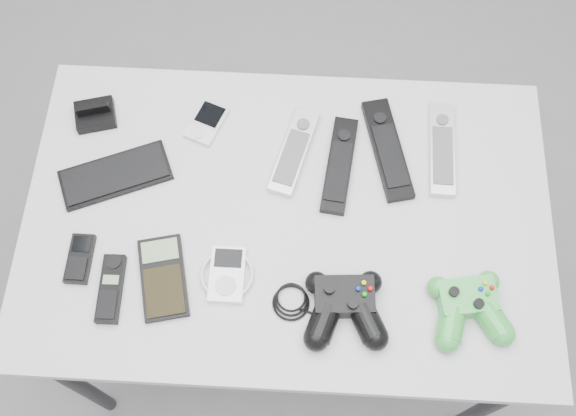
{
  "coord_description": "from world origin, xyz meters",
  "views": [
    {
      "loc": [
        0.05,
        -0.63,
        1.98
      ],
      "look_at": [
        0.02,
        -0.08,
        0.74
      ],
      "focal_mm": 42.0,
      "sensor_mm": 36.0,
      "label": 1
    }
  ],
  "objects_px": {
    "controller_black": "(345,305)",
    "controller_green": "(469,305)",
    "pda": "(206,123)",
    "remote_black_a": "(340,165)",
    "cordless_handset": "(111,289)",
    "desk": "(287,228)",
    "pda_keyboard": "(115,175)",
    "mp3_player": "(227,274)",
    "calculator": "(163,278)",
    "remote_black_b": "(387,149)",
    "mobile_phone": "(80,259)",
    "remote_silver_a": "(294,151)",
    "remote_silver_b": "(442,149)"
  },
  "relations": [
    {
      "from": "mp3_player",
      "to": "controller_black",
      "type": "distance_m",
      "value": 0.24
    },
    {
      "from": "remote_silver_a",
      "to": "cordless_handset",
      "type": "relative_size",
      "value": 1.54
    },
    {
      "from": "mp3_player",
      "to": "controller_black",
      "type": "height_order",
      "value": "controller_black"
    },
    {
      "from": "desk",
      "to": "controller_black",
      "type": "relative_size",
      "value": 3.99
    },
    {
      "from": "pda_keyboard",
      "to": "pda",
      "type": "distance_m",
      "value": 0.22
    },
    {
      "from": "controller_green",
      "to": "remote_black_a",
      "type": "bearing_deg",
      "value": 120.45
    },
    {
      "from": "pda_keyboard",
      "to": "pda",
      "type": "height_order",
      "value": "pda"
    },
    {
      "from": "pda",
      "to": "remote_black_a",
      "type": "bearing_deg",
      "value": 4.12
    },
    {
      "from": "remote_black_a",
      "to": "calculator",
      "type": "distance_m",
      "value": 0.43
    },
    {
      "from": "remote_black_a",
      "to": "mobile_phone",
      "type": "xyz_separation_m",
      "value": [
        -0.51,
        -0.24,
        -0.0
      ]
    },
    {
      "from": "desk",
      "to": "calculator",
      "type": "relative_size",
      "value": 6.4
    },
    {
      "from": "pda_keyboard",
      "to": "mobile_phone",
      "type": "bearing_deg",
      "value": -125.05
    },
    {
      "from": "desk",
      "to": "controller_green",
      "type": "bearing_deg",
      "value": -26.62
    },
    {
      "from": "controller_green",
      "to": "controller_black",
      "type": "bearing_deg",
      "value": 173.04
    },
    {
      "from": "pda",
      "to": "controller_black",
      "type": "distance_m",
      "value": 0.5
    },
    {
      "from": "controller_green",
      "to": "cordless_handset",
      "type": "bearing_deg",
      "value": 170.14
    },
    {
      "from": "desk",
      "to": "remote_black_b",
      "type": "bearing_deg",
      "value": 38.38
    },
    {
      "from": "pda_keyboard",
      "to": "remote_silver_b",
      "type": "height_order",
      "value": "remote_silver_b"
    },
    {
      "from": "desk",
      "to": "remote_black_a",
      "type": "relative_size",
      "value": 4.85
    },
    {
      "from": "remote_silver_a",
      "to": "remote_black_b",
      "type": "height_order",
      "value": "same"
    },
    {
      "from": "pda_keyboard",
      "to": "remote_silver_a",
      "type": "xyz_separation_m",
      "value": [
        0.37,
        0.08,
        0.0
      ]
    },
    {
      "from": "desk",
      "to": "calculator",
      "type": "xyz_separation_m",
      "value": [
        -0.24,
        -0.15,
        0.07
      ]
    },
    {
      "from": "cordless_handset",
      "to": "pda_keyboard",
      "type": "bearing_deg",
      "value": 95.98
    },
    {
      "from": "pda_keyboard",
      "to": "mp3_player",
      "type": "xyz_separation_m",
      "value": [
        0.25,
        -0.21,
        0.0
      ]
    },
    {
      "from": "remote_silver_a",
      "to": "cordless_handset",
      "type": "height_order",
      "value": "remote_silver_a"
    },
    {
      "from": "remote_black_a",
      "to": "mp3_player",
      "type": "relative_size",
      "value": 1.98
    },
    {
      "from": "pda",
      "to": "remote_silver_a",
      "type": "height_order",
      "value": "remote_silver_a"
    },
    {
      "from": "remote_silver_a",
      "to": "remote_silver_b",
      "type": "xyz_separation_m",
      "value": [
        0.31,
        0.02,
        -0.0
      ]
    },
    {
      "from": "controller_black",
      "to": "controller_green",
      "type": "xyz_separation_m",
      "value": [
        0.23,
        0.01,
        -0.0
      ]
    },
    {
      "from": "remote_silver_a",
      "to": "mobile_phone",
      "type": "xyz_separation_m",
      "value": [
        -0.41,
        -0.26,
        -0.0
      ]
    },
    {
      "from": "remote_black_b",
      "to": "remote_silver_b",
      "type": "bearing_deg",
      "value": -10.19
    },
    {
      "from": "desk",
      "to": "pda",
      "type": "xyz_separation_m",
      "value": [
        -0.19,
        0.21,
        0.07
      ]
    },
    {
      "from": "pda_keyboard",
      "to": "remote_silver_b",
      "type": "relative_size",
      "value": 1.02
    },
    {
      "from": "mp3_player",
      "to": "mobile_phone",
      "type": "bearing_deg",
      "value": 176.46
    },
    {
      "from": "controller_green",
      "to": "mobile_phone",
      "type": "bearing_deg",
      "value": 165.72
    },
    {
      "from": "remote_black_b",
      "to": "controller_black",
      "type": "relative_size",
      "value": 0.89
    },
    {
      "from": "desk",
      "to": "remote_black_a",
      "type": "xyz_separation_m",
      "value": [
        0.1,
        0.12,
        0.07
      ]
    },
    {
      "from": "desk",
      "to": "mobile_phone",
      "type": "relative_size",
      "value": 10.59
    },
    {
      "from": "remote_silver_a",
      "to": "controller_green",
      "type": "distance_m",
      "value": 0.47
    },
    {
      "from": "desk",
      "to": "calculator",
      "type": "height_order",
      "value": "calculator"
    },
    {
      "from": "remote_black_b",
      "to": "mobile_phone",
      "type": "xyz_separation_m",
      "value": [
        -0.61,
        -0.28,
        -0.0
      ]
    },
    {
      "from": "remote_black_a",
      "to": "controller_green",
      "type": "height_order",
      "value": "controller_green"
    },
    {
      "from": "cordless_handset",
      "to": "desk",
      "type": "bearing_deg",
      "value": 26.67
    },
    {
      "from": "pda",
      "to": "mobile_phone",
      "type": "bearing_deg",
      "value": -102.67
    },
    {
      "from": "mp3_player",
      "to": "calculator",
      "type": "bearing_deg",
      "value": -174.4
    },
    {
      "from": "mp3_player",
      "to": "controller_green",
      "type": "bearing_deg",
      "value": -5.3
    },
    {
      "from": "pda_keyboard",
      "to": "remote_silver_a",
      "type": "relative_size",
      "value": 1.08
    },
    {
      "from": "remote_silver_b",
      "to": "controller_green",
      "type": "distance_m",
      "value": 0.35
    },
    {
      "from": "remote_silver_b",
      "to": "calculator",
      "type": "xyz_separation_m",
      "value": [
        -0.55,
        -0.32,
        -0.0
      ]
    },
    {
      "from": "cordless_handset",
      "to": "calculator",
      "type": "distance_m",
      "value": 0.1
    }
  ]
}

